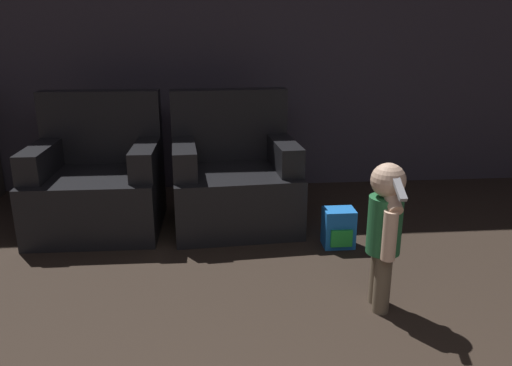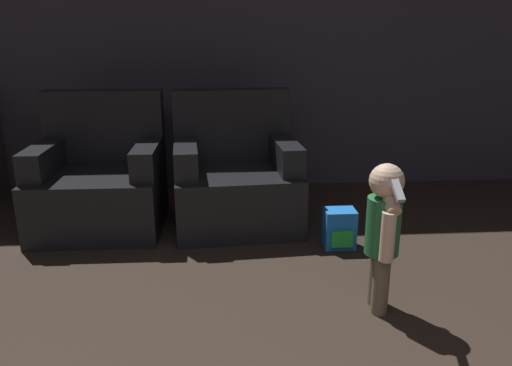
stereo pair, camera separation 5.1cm
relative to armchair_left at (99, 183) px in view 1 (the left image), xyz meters
The scene contains 5 objects.
wall_back 1.65m from the armchair_left, 43.88° to the left, with size 8.40×0.05×2.60m.
armchair_left is the anchor object (origin of this frame).
armchair_right 0.98m from the armchair_left, ahead, with size 0.94×0.86×0.96m.
person_toddler 2.12m from the armchair_left, 37.43° to the right, with size 0.17×0.31×0.78m.
toy_backpack 1.75m from the armchair_left, 17.23° to the right, with size 0.20×0.18×0.26m.
Camera 1 is at (-0.13, 0.04, 1.41)m, focal length 35.00 mm.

